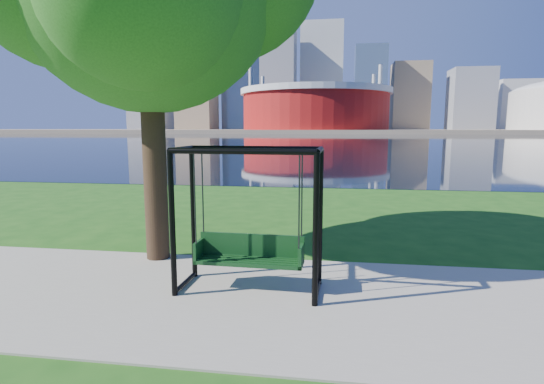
# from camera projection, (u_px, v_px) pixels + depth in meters

# --- Properties ---
(ground) EXTENTS (900.00, 900.00, 0.00)m
(ground) POSITION_uv_depth(u_px,v_px,m) (255.00, 287.00, 6.99)
(ground) COLOR #1E5114
(ground) RESTS_ON ground
(path) EXTENTS (120.00, 4.00, 0.03)m
(path) POSITION_uv_depth(u_px,v_px,m) (249.00, 298.00, 6.50)
(path) COLOR #9E937F
(path) RESTS_ON ground
(river) EXTENTS (900.00, 180.00, 0.02)m
(river) POSITION_uv_depth(u_px,v_px,m) (330.00, 139.00, 106.78)
(river) COLOR black
(river) RESTS_ON ground
(far_bank) EXTENTS (900.00, 228.00, 2.00)m
(far_bank) POSITION_uv_depth(u_px,v_px,m) (333.00, 131.00, 306.21)
(far_bank) COLOR #937F60
(far_bank) RESTS_ON ground
(stadium) EXTENTS (83.00, 83.00, 32.00)m
(stadium) POSITION_uv_depth(u_px,v_px,m) (315.00, 108.00, 236.23)
(stadium) COLOR maroon
(stadium) RESTS_ON far_bank
(skyline) EXTENTS (392.00, 66.00, 96.50)m
(skyline) POSITION_uv_depth(u_px,v_px,m) (329.00, 83.00, 314.76)
(skyline) COLOR gray
(skyline) RESTS_ON far_bank
(swing) EXTENTS (2.29, 1.05, 2.31)m
(swing) POSITION_uv_depth(u_px,v_px,m) (249.00, 223.00, 6.69)
(swing) COLOR black
(swing) RESTS_ON ground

